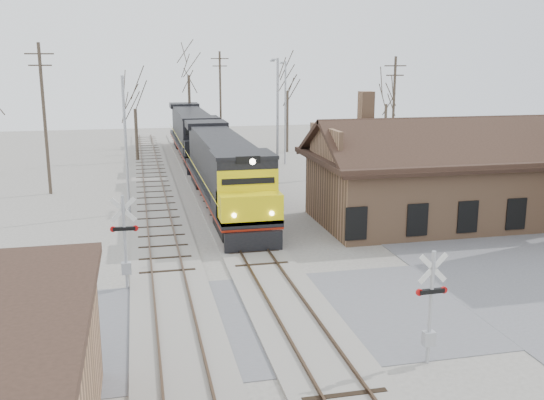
{
  "coord_description": "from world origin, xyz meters",
  "views": [
    {
      "loc": [
        -5.6,
        -21.17,
        9.68
      ],
      "look_at": [
        1.17,
        9.0,
        2.56
      ],
      "focal_mm": 40.0,
      "sensor_mm": 36.0,
      "label": 1
    }
  ],
  "objects": [
    {
      "name": "ground",
      "position": [
        0.0,
        0.0,
        0.0
      ],
      "size": [
        140.0,
        140.0,
        0.0
      ],
      "primitive_type": "plane",
      "color": "#A39E93",
      "rests_on": "ground"
    },
    {
      "name": "road",
      "position": [
        0.0,
        0.0,
        0.01
      ],
      "size": [
        60.0,
        9.0,
        0.03
      ],
      "primitive_type": "cube",
      "color": "#5D5D62",
      "rests_on": "ground"
    },
    {
      "name": "track_main",
      "position": [
        0.0,
        15.0,
        0.07
      ],
      "size": [
        3.4,
        90.0,
        0.24
      ],
      "color": "#A39E93",
      "rests_on": "ground"
    },
    {
      "name": "track_siding",
      "position": [
        -4.5,
        15.0,
        0.07
      ],
      "size": [
        3.4,
        90.0,
        0.24
      ],
      "color": "#A39E93",
      "rests_on": "ground"
    },
    {
      "name": "depot",
      "position": [
        11.99,
        12.0,
        2.41
      ],
      "size": [
        15.2,
        9.31,
        7.9
      ],
      "color": "#9C7050",
      "rests_on": "ground"
    },
    {
      "name": "locomotive_lead",
      "position": [
        0.0,
        18.37,
        2.56
      ],
      "size": [
        3.27,
        21.91,
        4.87
      ],
      "color": "black",
      "rests_on": "ground"
    },
    {
      "name": "locomotive_trailing",
      "position": [
        0.0,
        40.56,
        2.56
      ],
      "size": [
        3.27,
        21.91,
        4.61
      ],
      "color": "black",
      "rests_on": "ground"
    },
    {
      "name": "crossbuck_near",
      "position": [
        3.37,
        -4.54,
        1.82
      ],
      "size": [
        1.1,
        0.29,
        3.85
      ],
      "rotation": [
        0.0,
        0.0,
        0.03
      ],
      "color": "#A5A8AD",
      "rests_on": "ground"
    },
    {
      "name": "crossbuck_far",
      "position": [
        -6.3,
        4.44,
        1.95
      ],
      "size": [
        1.19,
        0.31,
        4.17
      ],
      "rotation": [
        0.0,
        0.0,
        3.09
      ],
      "color": "#A5A8AD",
      "rests_on": "ground"
    },
    {
      "name": "streetlight_a",
      "position": [
        -6.29,
        18.28,
        4.94
      ],
      "size": [
        0.25,
        2.04,
        8.81
      ],
      "color": "#A5A8AD",
      "rests_on": "ground"
    },
    {
      "name": "streetlight_b",
      "position": [
        4.06,
        20.2,
        5.48
      ],
      "size": [
        0.25,
        2.04,
        9.88
      ],
      "color": "#A5A8AD",
      "rests_on": "ground"
    },
    {
      "name": "streetlight_c",
      "position": [
        8.23,
        34.82,
        5.37
      ],
      "size": [
        0.25,
        2.04,
        9.65
      ],
      "color": "#A5A8AD",
      "rests_on": "ground"
    },
    {
      "name": "utility_pole_a",
      "position": [
        -12.06,
        25.54,
        5.72
      ],
      "size": [
        2.0,
        0.24,
        10.97
      ],
      "color": "#382D23",
      "rests_on": "ground"
    },
    {
      "name": "utility_pole_b",
      "position": [
        3.78,
        46.88,
        5.6
      ],
      "size": [
        2.0,
        0.24,
        10.73
      ],
      "color": "#382D23",
      "rests_on": "ground"
    },
    {
      "name": "utility_pole_c",
      "position": [
        16.46,
        28.53,
        5.26
      ],
      "size": [
        2.0,
        0.24,
        10.07
      ],
      "color": "#382D23",
      "rests_on": "ground"
    },
    {
      "name": "tree_b",
      "position": [
        -5.59,
        39.62,
        5.96
      ],
      "size": [
        3.42,
        3.42,
        8.39
      ],
      "color": "#382D23",
      "rests_on": "ground"
    },
    {
      "name": "tree_c",
      "position": [
        0.63,
        50.45,
        9.43
      ],
      "size": [
        5.4,
        5.4,
        13.23
      ],
      "color": "#382D23",
      "rests_on": "ground"
    },
    {
      "name": "tree_d",
      "position": [
        10.35,
        42.36,
        7.62
      ],
      "size": [
        4.37,
        4.37,
        10.7
      ],
      "color": "#382D23",
      "rests_on": "ground"
    },
    {
      "name": "tree_e",
      "position": [
        20.97,
        40.67,
        5.95
      ],
      "size": [
        3.42,
        3.42,
        8.37
      ],
      "color": "#382D23",
      "rests_on": "ground"
    }
  ]
}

